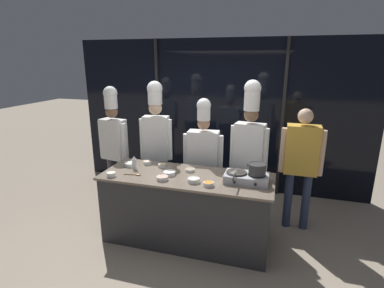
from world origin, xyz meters
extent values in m
plane|color=gray|center=(0.00, 0.00, 0.00)|extent=(24.00, 24.00, 0.00)
cube|color=black|center=(0.00, 1.86, 1.35)|extent=(5.34, 0.04, 2.70)
cube|color=#232326|center=(-1.13, 1.81, 1.35)|extent=(0.05, 0.05, 2.70)
cube|color=#232326|center=(1.13, 1.81, 1.35)|extent=(0.05, 0.05, 2.70)
cube|color=#2D2D30|center=(0.00, 0.00, 0.44)|extent=(2.12, 0.78, 0.89)
cube|color=#756656|center=(0.00, 0.00, 0.90)|extent=(2.19, 0.82, 0.03)
cube|color=#B2B5BA|center=(0.76, 0.01, 0.97)|extent=(0.52, 0.31, 0.10)
cylinder|color=black|center=(0.63, 0.01, 1.03)|extent=(0.21, 0.21, 0.01)
cylinder|color=black|center=(0.63, -0.16, 0.97)|extent=(0.03, 0.01, 0.03)
cylinder|color=black|center=(0.88, 0.01, 1.03)|extent=(0.21, 0.21, 0.01)
cylinder|color=black|center=(0.88, -0.16, 0.97)|extent=(0.03, 0.01, 0.03)
cylinder|color=#38332D|center=(0.63, 0.01, 1.04)|extent=(0.24, 0.24, 0.01)
cone|color=#38332D|center=(0.63, 0.01, 1.05)|extent=(0.25, 0.25, 0.04)
cylinder|color=black|center=(0.63, -0.21, 1.06)|extent=(0.02, 0.19, 0.02)
cylinder|color=#333335|center=(0.88, 0.01, 1.10)|extent=(0.20, 0.20, 0.13)
torus|color=#333335|center=(0.88, 0.01, 1.16)|extent=(0.21, 0.21, 0.01)
torus|color=#333335|center=(0.76, 0.01, 1.14)|extent=(0.01, 0.05, 0.05)
torus|color=#333335|center=(0.99, 0.01, 1.14)|extent=(0.01, 0.05, 0.05)
cylinder|color=white|center=(-0.74, 0.02, 0.99)|extent=(0.06, 0.06, 0.15)
cone|color=white|center=(-0.74, 0.02, 1.08)|extent=(0.05, 0.05, 0.04)
cylinder|color=white|center=(0.00, 0.15, 0.93)|extent=(0.12, 0.12, 0.03)
torus|color=white|center=(0.00, 0.15, 0.95)|extent=(0.12, 0.12, 0.01)
cylinder|color=#9E896B|center=(0.00, 0.15, 0.94)|extent=(0.10, 0.10, 0.02)
cylinder|color=white|center=(-0.24, -0.22, 0.94)|extent=(0.14, 0.14, 0.05)
torus|color=white|center=(-0.24, -0.22, 0.96)|extent=(0.14, 0.14, 0.01)
cylinder|color=#EAA893|center=(-0.24, -0.22, 0.95)|extent=(0.12, 0.12, 0.03)
cylinder|color=white|center=(0.34, -0.24, 0.94)|extent=(0.12, 0.12, 0.05)
torus|color=white|center=(0.34, -0.24, 0.96)|extent=(0.12, 0.12, 0.01)
cylinder|color=orange|center=(0.34, -0.24, 0.95)|extent=(0.10, 0.10, 0.03)
cylinder|color=white|center=(-0.86, 0.12, 0.94)|extent=(0.16, 0.16, 0.05)
torus|color=white|center=(-0.86, 0.12, 0.96)|extent=(0.16, 0.16, 0.01)
cylinder|color=silver|center=(-0.86, 0.12, 0.95)|extent=(0.13, 0.13, 0.03)
cylinder|color=white|center=(-0.90, -0.30, 0.94)|extent=(0.11, 0.11, 0.05)
torus|color=white|center=(-0.90, -0.30, 0.97)|extent=(0.12, 0.12, 0.01)
cylinder|color=silver|center=(-0.90, -0.30, 0.96)|extent=(0.09, 0.09, 0.03)
cylinder|color=white|center=(-0.66, 0.25, 0.94)|extent=(0.11, 0.11, 0.04)
torus|color=white|center=(-0.66, 0.25, 0.96)|extent=(0.11, 0.11, 0.01)
cylinder|color=beige|center=(-0.66, 0.25, 0.95)|extent=(0.09, 0.09, 0.02)
cylinder|color=white|center=(0.15, -0.18, 0.94)|extent=(0.15, 0.15, 0.05)
torus|color=white|center=(0.15, -0.18, 0.97)|extent=(0.15, 0.15, 0.01)
cylinder|color=silver|center=(0.15, -0.18, 0.96)|extent=(0.12, 0.12, 0.03)
cylinder|color=white|center=(-0.42, 0.20, 0.94)|extent=(0.10, 0.10, 0.04)
torus|color=white|center=(-0.42, 0.20, 0.96)|extent=(0.10, 0.10, 0.01)
cylinder|color=#E0C689|center=(-0.42, 0.20, 0.95)|extent=(0.08, 0.08, 0.02)
cylinder|color=white|center=(-0.22, -0.04, 0.94)|extent=(0.16, 0.16, 0.04)
torus|color=white|center=(-0.22, -0.04, 0.96)|extent=(0.16, 0.16, 0.01)
cylinder|color=white|center=(-0.22, -0.04, 0.95)|extent=(0.13, 0.13, 0.02)
cube|color=olive|center=(-0.71, -0.18, 0.92)|extent=(0.16, 0.04, 0.01)
ellipsoid|color=olive|center=(-0.60, -0.16, 0.93)|extent=(0.08, 0.06, 0.02)
cylinder|color=#4C4C51|center=(-1.32, 0.65, 0.40)|extent=(0.10, 0.10, 0.80)
cylinder|color=#4C4C51|center=(-1.54, 0.69, 0.40)|extent=(0.10, 0.10, 0.80)
cube|color=white|center=(-1.43, 0.67, 1.12)|extent=(0.44, 0.28, 0.64)
cylinder|color=white|center=(-1.21, 0.60, 1.10)|extent=(0.08, 0.08, 0.59)
cylinder|color=white|center=(-1.65, 0.68, 1.10)|extent=(0.08, 0.08, 0.59)
sphere|color=brown|center=(-1.43, 0.67, 1.56)|extent=(0.19, 0.19, 0.19)
cylinder|color=white|center=(-1.43, 0.67, 1.73)|extent=(0.20, 0.20, 0.23)
sphere|color=white|center=(-1.43, 0.67, 1.85)|extent=(0.22, 0.22, 0.22)
cylinder|color=#232326|center=(-0.60, 0.72, 0.42)|extent=(0.10, 0.10, 0.84)
cylinder|color=#232326|center=(-0.81, 0.69, 0.42)|extent=(0.10, 0.10, 0.84)
cube|color=white|center=(-0.71, 0.71, 1.18)|extent=(0.41, 0.25, 0.68)
cylinder|color=white|center=(-0.49, 0.71, 1.17)|extent=(0.08, 0.08, 0.63)
cylinder|color=white|center=(-0.91, 0.65, 1.17)|extent=(0.08, 0.08, 0.63)
sphere|color=beige|center=(-0.71, 0.71, 1.65)|extent=(0.20, 0.20, 0.20)
cylinder|color=white|center=(-0.71, 0.71, 1.82)|extent=(0.21, 0.21, 0.23)
sphere|color=white|center=(-0.71, 0.71, 1.93)|extent=(0.23, 0.23, 0.23)
cylinder|color=#2D3856|center=(0.17, 0.69, 0.37)|extent=(0.12, 0.12, 0.75)
cylinder|color=#2D3856|center=(-0.08, 0.67, 0.37)|extent=(0.12, 0.12, 0.75)
cube|color=white|center=(0.05, 0.68, 1.05)|extent=(0.46, 0.26, 0.60)
cylinder|color=white|center=(0.30, 0.66, 1.03)|extent=(0.09, 0.09, 0.55)
cylinder|color=white|center=(-0.20, 0.63, 1.03)|extent=(0.09, 0.09, 0.55)
sphere|color=#A87A5B|center=(0.05, 0.68, 1.46)|extent=(0.18, 0.18, 0.18)
cylinder|color=white|center=(0.05, 0.68, 1.61)|extent=(0.19, 0.19, 0.21)
sphere|color=white|center=(0.05, 0.68, 1.72)|extent=(0.20, 0.20, 0.20)
cylinder|color=#2D3856|center=(0.82, 0.64, 0.42)|extent=(0.11, 0.11, 0.83)
cylinder|color=#2D3856|center=(0.60, 0.68, 0.42)|extent=(0.11, 0.11, 0.83)
cube|color=white|center=(0.71, 0.66, 1.17)|extent=(0.43, 0.27, 0.67)
cylinder|color=white|center=(0.93, 0.59, 1.15)|extent=(0.08, 0.08, 0.62)
cylinder|color=white|center=(0.48, 0.66, 1.15)|extent=(0.08, 0.08, 0.62)
sphere|color=brown|center=(0.71, 0.66, 1.63)|extent=(0.20, 0.20, 0.20)
cylinder|color=white|center=(0.71, 0.66, 1.83)|extent=(0.21, 0.21, 0.30)
sphere|color=white|center=(0.71, 0.66, 1.98)|extent=(0.22, 0.22, 0.22)
cylinder|color=#2D3856|center=(1.53, 0.73, 0.42)|extent=(0.11, 0.11, 0.83)
cylinder|color=#2D3856|center=(1.29, 0.73, 0.42)|extent=(0.11, 0.11, 0.83)
cube|color=gold|center=(1.41, 0.73, 1.17)|extent=(0.43, 0.23, 0.67)
cylinder|color=beige|center=(1.65, 0.69, 1.15)|extent=(0.09, 0.09, 0.62)
cylinder|color=beige|center=(1.17, 0.70, 1.15)|extent=(0.09, 0.09, 0.62)
sphere|color=beige|center=(1.41, 0.73, 1.63)|extent=(0.20, 0.20, 0.20)
camera|label=1|loc=(1.07, -3.39, 2.35)|focal=28.00mm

